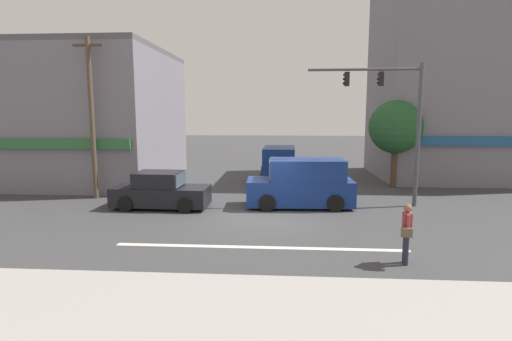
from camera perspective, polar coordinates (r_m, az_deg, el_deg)
The scene contains 13 objects.
ground_plane at distance 15.80m, azimuth 1.35°, elevation -6.80°, with size 120.00×120.00×0.00m, color #3D3D3F.
lane_marking_stripe at distance 12.46m, azimuth 0.61°, elevation -10.92°, with size 9.00×0.24×0.01m, color silver.
sidewalk_curb at distance 7.87m, azimuth -1.65°, elevation -22.30°, with size 40.00×5.00×0.16m, color #9E9993.
building_left_block at distance 27.00m, azimuth -24.02°, elevation 7.12°, with size 10.89×10.09×7.85m.
building_right_corner at distance 29.10m, azimuth 28.73°, elevation 11.23°, with size 11.64×8.29×12.30m.
street_tree at distance 23.19m, azimuth 19.32°, elevation 5.86°, with size 2.90×2.90×4.81m.
utility_pole_near_left at distance 20.54m, azimuth -22.41°, elevation 7.18°, with size 1.40×0.22×7.60m.
utility_pole_far_right at distance 24.15m, azimuth 23.00°, elevation 8.50°, with size 1.40×0.22×8.69m.
traffic_light_mast at distance 18.44m, azimuth 19.40°, elevation 8.00°, with size 4.89×0.28×6.20m.
van_parked_curbside at distance 17.61m, azimuth 6.58°, elevation -1.95°, with size 4.67×2.18×2.11m.
van_crossing_center at distance 23.87m, azimuth 3.34°, elevation 0.73°, with size 2.11×4.64×2.11m.
sedan_approaching_near at distance 17.83m, azimuth -13.43°, elevation -2.96°, with size 4.15×1.97×1.58m.
pedestrian_foreground_with_bag at distance 11.60m, azimuth 20.72°, elevation -8.00°, with size 0.38×0.67×1.67m.
Camera 1 is at (0.67, -15.26, 4.07)m, focal length 28.00 mm.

